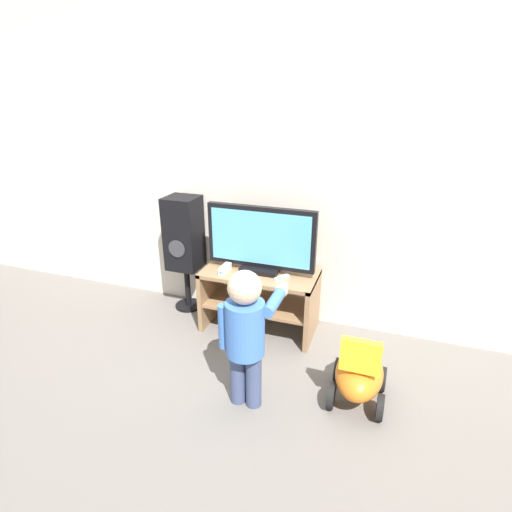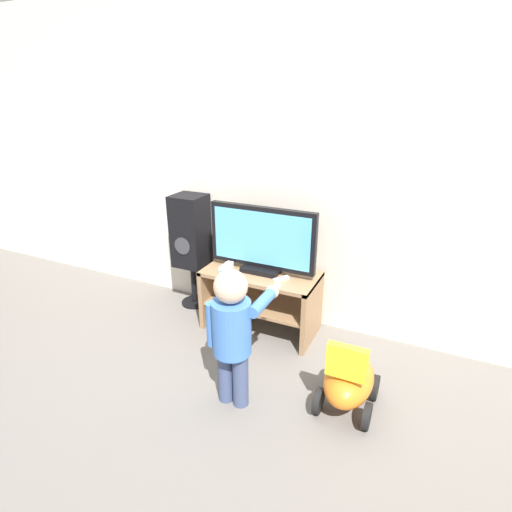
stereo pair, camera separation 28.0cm
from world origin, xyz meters
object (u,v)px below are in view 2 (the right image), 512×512
at_px(remote_primary, 281,279).
at_px(child, 233,328).
at_px(speaker_tower, 191,234).
at_px(ride_on_toy, 349,380).
at_px(game_console, 226,268).
at_px(television, 262,241).

distance_m(remote_primary, child, 0.77).
bearing_deg(speaker_tower, ride_on_toy, -24.15).
relative_size(game_console, child, 0.17).
distance_m(television, ride_on_toy, 1.20).
distance_m(remote_primary, speaker_tower, 0.96).
relative_size(television, game_console, 5.48).
distance_m(television, child, 0.92).
relative_size(game_console, remote_primary, 1.24).
relative_size(child, speaker_tower, 0.89).
bearing_deg(remote_primary, game_console, -176.93).
distance_m(television, game_console, 0.36).
bearing_deg(remote_primary, television, 155.47).
bearing_deg(child, speaker_tower, 134.00).
xyz_separation_m(television, speaker_tower, (-0.73, 0.10, -0.09)).
height_order(television, speaker_tower, television).
relative_size(remote_primary, ride_on_toy, 0.25).
relative_size(remote_primary, child, 0.14).
xyz_separation_m(speaker_tower, ride_on_toy, (1.59, -0.71, -0.49)).
distance_m(child, ride_on_toy, 0.78).
xyz_separation_m(game_console, speaker_tower, (-0.47, 0.22, 0.14)).
height_order(game_console, speaker_tower, speaker_tower).
bearing_deg(game_console, remote_primary, 3.07).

